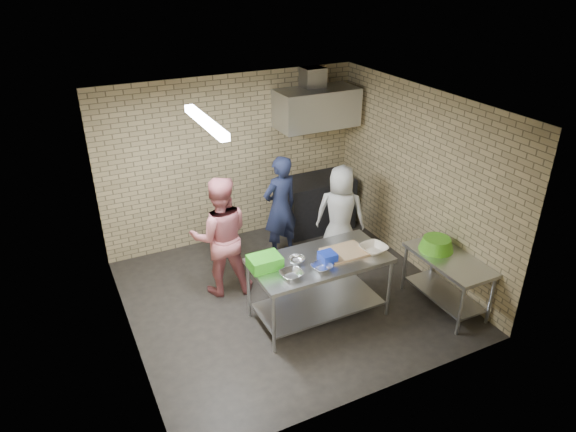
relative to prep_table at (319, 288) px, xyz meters
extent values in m
plane|color=black|center=(-0.18, 0.54, -0.44)|extent=(4.20, 4.20, 0.00)
plane|color=black|center=(-0.18, 0.54, 2.26)|extent=(4.20, 4.20, 0.00)
cube|color=tan|center=(-0.18, 2.54, 0.91)|extent=(4.20, 0.06, 2.70)
cube|color=tan|center=(-0.18, -1.46, 0.91)|extent=(4.20, 0.06, 2.70)
cube|color=tan|center=(-2.28, 0.54, 0.91)|extent=(0.06, 4.00, 2.70)
cube|color=tan|center=(1.92, 0.54, 0.91)|extent=(0.06, 4.00, 2.70)
cube|color=#BABDC1|center=(0.00, 0.00, 0.00)|extent=(1.74, 0.87, 0.87)
cube|color=silver|center=(1.62, -0.56, -0.06)|extent=(0.60, 1.20, 0.75)
cube|color=black|center=(1.17, 2.19, 0.01)|extent=(1.20, 0.70, 0.90)
cube|color=silver|center=(1.17, 2.24, 1.66)|extent=(1.30, 0.60, 0.60)
cube|color=#A5A8AD|center=(1.17, 2.39, 2.11)|extent=(0.35, 0.30, 0.30)
cube|color=#3F2B19|center=(1.47, 2.43, 1.48)|extent=(0.80, 0.20, 0.04)
cube|color=white|center=(-1.18, 0.54, 2.20)|extent=(0.10, 1.25, 0.08)
cube|color=green|center=(-0.70, 0.12, 0.51)|extent=(0.39, 0.29, 0.15)
cube|color=#1730B0|center=(0.05, -0.10, 0.50)|extent=(0.19, 0.19, 0.13)
cube|color=tan|center=(0.35, -0.02, 0.45)|extent=(0.53, 0.41, 0.03)
imported|color=silver|center=(-0.50, -0.20, 0.47)|extent=(0.30, 0.30, 0.07)
imported|color=silver|center=(-0.30, 0.05, 0.47)|extent=(0.23, 0.23, 0.06)
imported|color=silver|center=(-0.10, -0.22, 0.47)|extent=(0.28, 0.28, 0.06)
imported|color=beige|center=(0.70, -0.15, 0.48)|extent=(0.37, 0.37, 0.08)
cylinder|color=#B22619|center=(1.22, 2.43, 1.59)|extent=(0.07, 0.07, 0.18)
imported|color=#151936|center=(0.23, 1.62, 0.39)|extent=(0.66, 0.50, 1.65)
imported|color=#BF656D|center=(-0.91, 1.11, 0.42)|extent=(0.97, 0.83, 1.72)
imported|color=silver|center=(0.99, 1.13, 0.33)|extent=(0.89, 0.83, 1.53)
camera|label=1|loc=(-2.79, -4.75, 3.83)|focal=32.18mm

